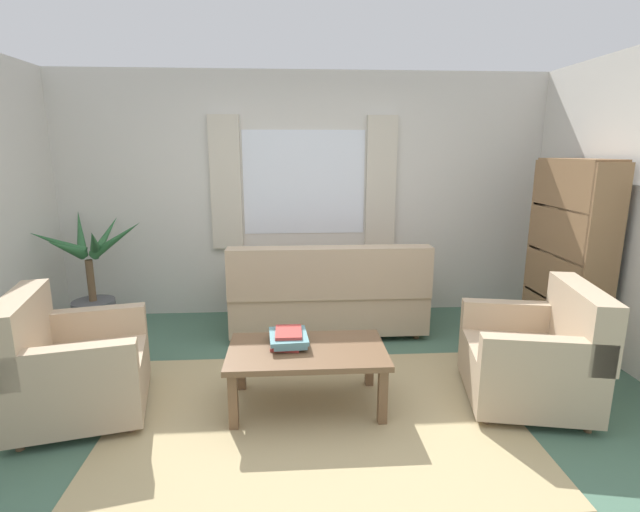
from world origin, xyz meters
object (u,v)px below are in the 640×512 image
couch (328,296)px  book_stack_on_table (289,338)px  potted_plant (92,287)px  armchair_left (72,367)px  armchair_right (536,356)px  bookshelf (566,264)px  coffee_table (307,356)px

couch → book_stack_on_table: bearing=73.7°
book_stack_on_table → potted_plant: bearing=143.4°
armchair_left → armchair_right: (3.23, -0.04, 0.00)m
couch → bookshelf: 2.23m
couch → book_stack_on_table: (-0.39, -1.32, 0.12)m
couch → coffee_table: 1.43m
coffee_table → bookshelf: 2.60m
couch → coffee_table: size_ratio=1.73×
armchair_left → armchair_right: bearing=-103.5°
couch → armchair_left: 2.33m
armchair_right → coffee_table: 1.63m
couch → potted_plant: (-2.32, 0.12, 0.10)m
armchair_right → bookshelf: bookshelf is taller
book_stack_on_table → potted_plant: size_ratio=0.28×
coffee_table → bookshelf: (2.40, 0.94, 0.40)m
armchair_right → book_stack_on_table: bearing=-82.8°
armchair_left → potted_plant: potted_plant is taller
book_stack_on_table → potted_plant: (-1.94, 1.44, -0.02)m
armchair_right → coffee_table: armchair_right is taller
couch → coffee_table: bearing=79.6°
armchair_right → potted_plant: 4.02m
bookshelf → armchair_left: bearing=103.3°
coffee_table → book_stack_on_table: (-0.13, 0.08, 0.11)m
coffee_table → potted_plant: bearing=143.6°
couch → potted_plant: bearing=-2.9°
couch → armchair_left: bearing=37.1°
armchair_left → bookshelf: size_ratio=0.58×
potted_plant → bookshelf: bookshelf is taller
armchair_right → bookshelf: size_ratio=0.57×
couch → armchair_right: couch is taller
couch → armchair_left: size_ratio=1.90×
book_stack_on_table → potted_plant: potted_plant is taller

